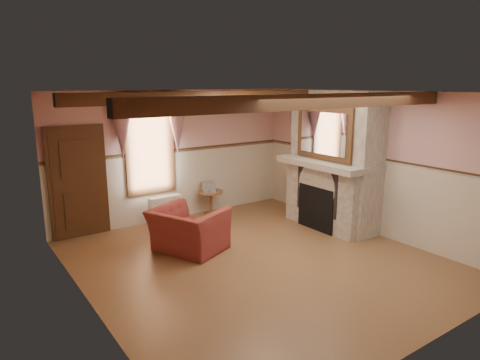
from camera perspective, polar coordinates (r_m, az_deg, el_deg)
floor at (r=7.37m, az=2.40°, el=-10.71°), size 5.50×6.00×0.01m
ceiling at (r=6.76m, az=2.63°, el=11.61°), size 5.50×6.00×0.01m
wall_back at (r=9.44m, az=-8.62°, el=3.30°), size 5.50×0.02×2.80m
wall_front at (r=4.98m, az=24.06°, el=-6.37°), size 5.50×0.02×2.80m
wall_left at (r=5.74m, az=-19.92°, el=-3.55°), size 0.02×6.00×2.80m
wall_right at (r=8.84m, az=16.84°, el=2.24°), size 0.02×6.00×2.80m
wainscot at (r=7.10m, az=2.46°, el=-5.16°), size 5.50×6.00×1.50m
chair_rail at (r=6.91m, az=2.52°, el=0.77°), size 5.50×6.00×0.08m
firebox at (r=8.89m, az=10.39°, el=-3.65°), size 0.20×0.95×0.90m
armchair at (r=7.70m, az=-6.89°, el=-6.62°), size 1.44×1.52×0.78m
side_table at (r=9.76m, az=-3.92°, el=-3.05°), size 0.64×0.64×0.55m
book_stack at (r=9.67m, az=-4.22°, el=-0.91°), size 0.34×0.38×0.20m
radiator at (r=9.25m, az=-9.93°, el=-3.96°), size 0.70×0.19×0.60m
bowl at (r=8.82m, az=11.91°, el=2.88°), size 0.32×0.32×0.08m
mantel_clock at (r=9.38m, az=8.31°, el=3.98°), size 0.14×0.24×0.20m
oil_lamp at (r=9.01m, az=10.53°, el=3.80°), size 0.11×0.11×0.28m
candle_red at (r=8.52m, az=14.05°, el=2.71°), size 0.06×0.06×0.16m
jar_yellow at (r=8.53m, az=14.01°, el=2.59°), size 0.06×0.06×0.12m
fireplace at (r=8.98m, az=12.55°, el=2.64°), size 0.85×2.00×2.80m
mantel at (r=8.85m, az=11.75°, el=2.28°), size 1.05×2.05×0.12m
overmantel_mirror at (r=8.63m, az=11.08°, el=6.14°), size 0.06×1.44×1.04m
door at (r=8.75m, az=-20.76°, el=-0.50°), size 1.10×0.10×2.10m
window at (r=9.13m, az=-11.97°, el=4.43°), size 1.06×0.08×2.02m
window_drapes at (r=8.98m, az=-11.92°, el=8.15°), size 1.30×0.14×1.40m
ceiling_beam_front at (r=5.85m, az=9.90°, el=10.27°), size 5.50×0.18×0.20m
ceiling_beam_back at (r=7.74m, az=-2.89°, el=11.03°), size 5.50×0.18×0.20m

